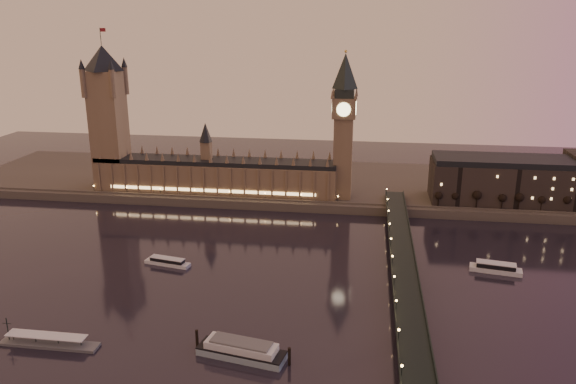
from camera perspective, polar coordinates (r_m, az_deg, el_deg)
name	(u,v)px	position (r m, az deg, el deg)	size (l,w,h in m)	color
ground	(229,271)	(306.43, -6.00, -7.94)	(700.00, 700.00, 0.00)	black
far_embankment	(315,183)	(453.58, 2.71, 0.90)	(560.00, 130.00, 6.00)	#423D35
palace_of_westminster	(215,172)	(419.22, -7.43, 2.08)	(180.00, 26.62, 52.00)	brown
victoria_tower	(107,110)	(438.55, -17.87, 7.95)	(31.68, 31.68, 118.00)	brown
big_ben	(344,118)	(395.55, 5.70, 7.50)	(17.68, 17.68, 104.00)	brown
westminster_bridge	(403,272)	(296.55, 11.58, -7.92)	(13.20, 260.00, 15.30)	black
city_block	(545,179)	(432.01, 24.61, 1.17)	(155.00, 45.00, 34.00)	black
bare_tree_0	(437,196)	(398.08, 14.94, -0.37)	(5.11, 5.11, 10.38)	black
bare_tree_1	(458,197)	(400.01, 16.89, -0.45)	(5.11, 5.11, 10.38)	black
bare_tree_2	(479,198)	(402.40, 18.82, -0.53)	(5.11, 5.11, 10.38)	black
bare_tree_3	(500,198)	(405.25, 20.72, -0.61)	(5.11, 5.11, 10.38)	black
bare_tree_4	(521,199)	(408.53, 22.60, -0.69)	(5.11, 5.11, 10.38)	black
bare_tree_5	(542,200)	(412.25, 24.44, -0.76)	(5.11, 5.11, 10.38)	black
bare_tree_6	(564,201)	(416.38, 26.25, -0.83)	(5.11, 5.11, 10.38)	black
cruise_boat_a	(167,262)	(317.85, -12.15, -6.94)	(26.71, 10.49, 4.18)	silver
cruise_boat_c	(496,268)	(322.09, 20.35, -7.24)	(27.48, 11.74, 5.33)	silver
moored_barge	(241,350)	(232.98, -4.76, -15.69)	(40.69, 16.51, 7.59)	#88A1AE
pontoon_pier	(49,343)	(260.02, -23.12, -13.89)	(42.02, 7.00, 11.21)	#595B5E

